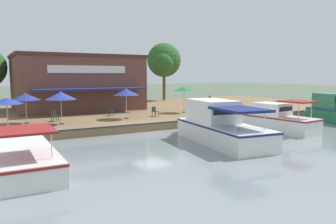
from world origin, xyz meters
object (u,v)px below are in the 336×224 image
Objects in this scene: patio_umbrella_near_quay_edge at (7,101)px; motorboat_outer_channel at (332,111)px; waterfront_restaurant at (77,82)px; person_at_quay_edge at (210,102)px; cafe_chair_under_first_umbrella at (112,110)px; patio_umbrella_back_row at (126,92)px; patio_umbrella_far_corner at (61,96)px; cafe_chair_facing_river at (155,111)px; motorboat_mid_row at (274,120)px; patio_umbrella_mid_patio_right at (26,97)px; motorboat_nearest_quay at (19,155)px; patio_umbrella_mid_patio_left at (184,89)px; tree_upstream_bank at (164,61)px; cafe_chair_mid_patio at (54,115)px; motorboat_far_downstream at (215,126)px.

patio_umbrella_near_quay_edge is 0.37× the size of motorboat_outer_channel.
waterfront_restaurant reaches higher than person_at_quay_edge.
patio_umbrella_back_row is at bearing 9.00° from cafe_chair_under_first_umbrella.
patio_umbrella_far_corner is 2.84× the size of cafe_chair_facing_river.
patio_umbrella_near_quay_edge is at bearing -73.65° from patio_umbrella_far_corner.
patio_umbrella_near_quay_edge reaches higher than motorboat_mid_row.
patio_umbrella_back_row is 0.42× the size of motorboat_outer_channel.
cafe_chair_under_first_umbrella is at bearing -104.54° from person_at_quay_edge.
waterfront_restaurant reaches higher than motorboat_mid_row.
patio_umbrella_mid_patio_right is at bearing -109.47° from motorboat_outer_channel.
motorboat_nearest_quay is at bearing -62.22° from person_at_quay_edge.
patio_umbrella_mid_patio_left is at bearing 81.43° from cafe_chair_under_first_umbrella.
tree_upstream_bank is (-15.44, 9.40, 5.05)m from cafe_chair_facing_river.
motorboat_outer_channel is (9.76, 16.85, -0.07)m from cafe_chair_under_first_umbrella.
motorboat_far_downstream is (10.23, 7.83, -0.05)m from cafe_chair_mid_patio.
motorboat_outer_channel is at bearing 94.21° from motorboat_nearest_quay.
patio_umbrella_back_row is 0.29× the size of motorboat_far_downstream.
patio_umbrella_mid_patio_left is at bearing -121.75° from person_at_quay_edge.
cafe_chair_facing_river is (1.24, 8.18, 0.00)m from cafe_chair_mid_patio.
cafe_chair_under_first_umbrella is 13.78m from motorboat_mid_row.
person_at_quay_edge reaches higher than cafe_chair_under_first_umbrella.
patio_umbrella_mid_patio_right is 7.39m from cafe_chair_under_first_umbrella.
cafe_chair_under_first_umbrella is 1.00× the size of cafe_chair_mid_patio.
patio_umbrella_far_corner is 8.19m from cafe_chair_facing_river.
tree_upstream_bank is (-14.09, 5.53, 3.25)m from patio_umbrella_mid_patio_left.
cafe_chair_facing_river is 0.10× the size of motorboat_far_downstream.
motorboat_far_downstream is (10.34, -4.22, -1.85)m from patio_umbrella_mid_patio_left.
motorboat_nearest_quay is at bearing -40.47° from tree_upstream_bank.
patio_umbrella_back_row is at bearing 100.02° from patio_umbrella_near_quay_edge.
motorboat_outer_channel is (8.60, 21.94, -0.07)m from cafe_chair_mid_patio.
patio_umbrella_back_row is 3.19m from cafe_chair_facing_river.
cafe_chair_facing_river is 18.77m from tree_upstream_bank.
patio_umbrella_mid_patio_left is at bearing 90.55° from cafe_chair_mid_patio.
patio_umbrella_mid_patio_right is 25.47m from motorboat_outer_channel.
patio_umbrella_mid_patio_left is at bearing 90.98° from patio_umbrella_mid_patio_right.
tree_upstream_bank is at bearing -169.15° from motorboat_outer_channel.
patio_umbrella_mid_patio_left is 6.71m from patio_umbrella_back_row.
patio_umbrella_back_row is (1.22, 7.52, 0.22)m from patio_umbrella_mid_patio_right.
patio_umbrella_back_row is 1.14× the size of patio_umbrella_near_quay_edge.
patio_umbrella_near_quay_edge is at bearing -32.81° from waterfront_restaurant.
person_at_quay_edge is 11.05m from motorboat_far_downstream.
waterfront_restaurant reaches higher than motorboat_outer_channel.
motorboat_nearest_quay is at bearing -8.02° from patio_umbrella_mid_patio_right.
cafe_chair_under_first_umbrella is at bearing 100.24° from patio_umbrella_mid_patio_right.
person_at_quay_edge is at bearing 85.21° from cafe_chair_mid_patio.
patio_umbrella_mid_patio_left and patio_umbrella_back_row have the same top height.
patio_umbrella_near_quay_edge reaches higher than person_at_quay_edge.
cafe_chair_facing_river is 5.99m from person_at_quay_edge.
patio_umbrella_far_corner reaches higher than cafe_chair_mid_patio.
cafe_chair_under_first_umbrella is (-1.29, 7.12, -1.51)m from patio_umbrella_mid_patio_right.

